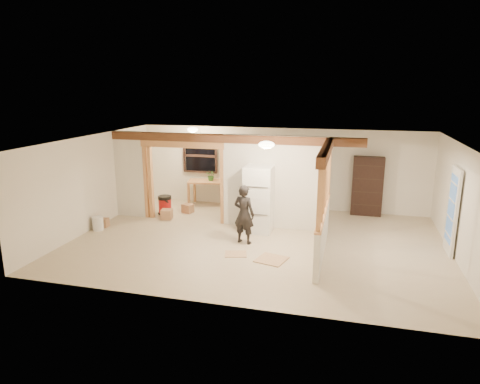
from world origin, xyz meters
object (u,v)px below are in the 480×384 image
(work_table, at_px, (209,193))
(shop_vac, at_px, (165,205))
(woman, at_px, (244,214))
(refrigerator, at_px, (259,199))
(bookshelf, at_px, (367,186))

(work_table, xyz_separation_m, shop_vac, (-0.97, -1.26, -0.13))
(woman, distance_m, shop_vac, 3.43)
(refrigerator, height_order, work_table, refrigerator)
(refrigerator, relative_size, shop_vac, 3.09)
(refrigerator, xyz_separation_m, work_table, (-2.08, 2.08, -0.46))
(refrigerator, bearing_deg, bookshelf, 38.82)
(woman, relative_size, shop_vac, 2.59)
(refrigerator, relative_size, bookshelf, 0.99)
(refrigerator, distance_m, bookshelf, 3.58)
(woman, height_order, shop_vac, woman)
(woman, xyz_separation_m, bookshelf, (2.94, 3.20, 0.15))
(refrigerator, bearing_deg, work_table, 134.95)
(work_table, height_order, bookshelf, bookshelf)
(shop_vac, bearing_deg, refrigerator, -15.05)
(bookshelf, bearing_deg, refrigerator, -141.18)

